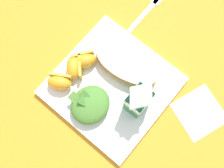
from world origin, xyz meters
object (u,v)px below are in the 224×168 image
at_px(orange_wedge_rear, 60,82).
at_px(metal_fork, 144,14).
at_px(white_plate, 112,86).
at_px(paper_napkin, 200,112).
at_px(cheesy_pizza_bread, 125,66).
at_px(milk_carton, 140,99).
at_px(orange_wedge_middle, 74,67).
at_px(orange_wedge_front, 84,61).
at_px(green_salad_pile, 90,105).

xyz_separation_m(orange_wedge_rear, metal_fork, (-0.30, 0.04, -0.03)).
xyz_separation_m(white_plate, paper_napkin, (-0.09, 0.21, -0.01)).
bearing_deg(cheesy_pizza_bread, milk_carton, 57.82).
relative_size(white_plate, paper_napkin, 2.55).
distance_m(milk_carton, metal_fork, 0.27).
distance_m(orange_wedge_middle, paper_napkin, 0.34).
distance_m(white_plate, milk_carton, 0.10).
distance_m(orange_wedge_rear, paper_napkin, 0.36).
xyz_separation_m(milk_carton, paper_napkin, (-0.09, 0.13, -0.07)).
xyz_separation_m(orange_wedge_front, orange_wedge_middle, (0.03, -0.01, 0.00)).
bearing_deg(green_salad_pile, paper_napkin, 126.93).
bearing_deg(orange_wedge_middle, white_plate, 106.04).
bearing_deg(green_salad_pile, orange_wedge_middle, -116.97).
relative_size(white_plate, metal_fork, 1.49).
relative_size(green_salad_pile, metal_fork, 0.53).
bearing_deg(milk_carton, cheesy_pizza_bread, -122.18).
xyz_separation_m(green_salad_pile, milk_carton, (-0.08, 0.08, 0.04)).
relative_size(white_plate, orange_wedge_rear, 4.00).
bearing_deg(milk_carton, orange_wedge_middle, -79.85).
bearing_deg(paper_napkin, orange_wedge_front, -73.68).
height_order(white_plate, orange_wedge_rear, orange_wedge_rear).
height_order(cheesy_pizza_bread, orange_wedge_rear, orange_wedge_rear).
xyz_separation_m(white_plate, green_salad_pile, (0.08, -0.01, 0.03)).
distance_m(paper_napkin, metal_fork, 0.31).
height_order(white_plate, green_salad_pile, green_salad_pile).
xyz_separation_m(orange_wedge_middle, orange_wedge_rear, (0.05, -0.00, 0.00)).
bearing_deg(orange_wedge_front, green_salad_pile, 48.52).
distance_m(white_plate, green_salad_pile, 0.08).
distance_m(orange_wedge_front, metal_fork, 0.22).
distance_m(milk_carton, orange_wedge_middle, 0.18).
relative_size(green_salad_pile, orange_wedge_front, 1.43).
xyz_separation_m(orange_wedge_front, metal_fork, (-0.22, 0.03, -0.03)).
bearing_deg(orange_wedge_middle, paper_napkin, 110.63).
bearing_deg(white_plate, metal_fork, -163.68).
xyz_separation_m(cheesy_pizza_bread, milk_carton, (0.05, 0.08, 0.04)).
distance_m(white_plate, orange_wedge_middle, 0.11).
xyz_separation_m(white_plate, orange_wedge_middle, (0.03, -0.10, 0.03)).
relative_size(paper_napkin, metal_fork, 0.58).
relative_size(cheesy_pizza_bread, metal_fork, 0.96).
relative_size(white_plate, orange_wedge_middle, 4.10).
xyz_separation_m(cheesy_pizza_bread, paper_napkin, (-0.03, 0.22, -0.03)).
relative_size(green_salad_pile, orange_wedge_middle, 1.46).
xyz_separation_m(green_salad_pile, orange_wedge_middle, (-0.05, -0.09, -0.00)).
relative_size(cheesy_pizza_bread, orange_wedge_middle, 2.65).
bearing_deg(orange_wedge_front, milk_carton, 91.18).
bearing_deg(metal_fork, orange_wedge_front, -7.18).
height_order(white_plate, metal_fork, white_plate).
bearing_deg(orange_wedge_middle, orange_wedge_rear, -2.60).
relative_size(cheesy_pizza_bread, orange_wedge_rear, 2.59).
bearing_deg(paper_napkin, orange_wedge_rear, -61.61).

